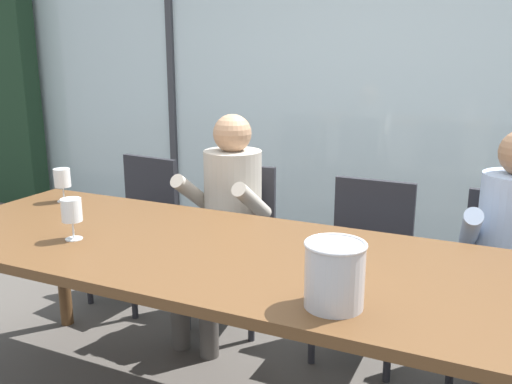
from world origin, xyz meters
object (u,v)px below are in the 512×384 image
Objects in this scene: wine_glass_by_left_taster at (62,179)px; tasting_bowl at (343,263)px; dining_table at (219,265)px; person_beige_jumper at (226,210)px; chair_near_curtain at (140,217)px; ice_bucket_primary at (335,274)px; chair_center at (367,254)px; wine_glass_near_bucket at (72,212)px; chair_left_of_center at (235,231)px; chair_right_of_center at (507,274)px.

tasting_bowl is at bearing -10.36° from wine_glass_by_left_taster.
dining_table is 2.19× the size of person_beige_jumper.
chair_near_curtain is 4.34× the size of ice_bucket_primary.
wine_glass_near_bucket is (-0.99, -1.02, 0.37)m from chair_center.
wine_glass_near_bucket is (-0.21, -1.06, 0.37)m from chair_left_of_center.
chair_center is 4.34× the size of ice_bucket_primary.
chair_center is (0.79, -0.05, 0.00)m from chair_left_of_center.
wine_glass_by_left_taster is at bearing 160.41° from ice_bucket_primary.
wine_glass_by_left_taster reaches higher than tasting_bowl.
ice_bucket_primary is 1.18× the size of wine_glass_by_left_taster.
wine_glass_near_bucket is at bearing -172.24° from tasting_bowl.
wine_glass_near_bucket is at bearing -59.78° from chair_near_curtain.
chair_near_curtain is 1.00× the size of chair_left_of_center.
chair_right_of_center is 5.12× the size of wine_glass_near_bucket.
wine_glass_by_left_taster is 1.00× the size of wine_glass_near_bucket.
wine_glass_by_left_taster is at bearing -163.81° from chair_right_of_center.
wine_glass_near_bucket reaches higher than tasting_bowl.
tasting_bowl is (0.87, -0.75, 0.11)m from person_beige_jumper.
dining_table is at bearing -14.85° from wine_glass_by_left_taster.
chair_right_of_center is at bearing -8.65° from chair_left_of_center.
chair_left_of_center is (0.67, 0.01, 0.00)m from chair_near_curtain.
chair_center is (1.46, -0.04, 0.00)m from chair_near_curtain.
wine_glass_near_bucket is (0.47, -0.44, 0.00)m from wine_glass_by_left_taster.
chair_right_of_center is at bearing 15.43° from wine_glass_by_left_taster.
person_beige_jumper is at bearing -174.18° from chair_right_of_center.
chair_right_of_center is 1.32m from ice_bucket_primary.
chair_right_of_center is at bearing 31.80° from wine_glass_near_bucket.
ice_bucket_primary is 1.17m from wine_glass_near_bucket.
chair_center is 6.84× the size of tasting_bowl.
chair_right_of_center is 0.74× the size of person_beige_jumper.
chair_left_of_center is at bearing 176.87° from chair_center.
chair_left_of_center is 1.00m from wine_glass_by_left_taster.
person_beige_jumper is 6.96× the size of wine_glass_by_left_taster.
ice_bucket_primary is (0.16, -1.16, 0.36)m from chair_center.
chair_center is 1.22m from ice_bucket_primary.
chair_left_of_center is 1.58m from ice_bucket_primary.
chair_left_of_center is at bearing 78.96° from wine_glass_near_bucket.
chair_center is at bearing 5.02° from chair_near_curtain.
tasting_bowl is (0.11, -0.86, 0.28)m from chair_center.
chair_near_curtain is at bearing 139.70° from dining_table.
chair_center is 5.12× the size of wine_glass_near_bucket.
wine_glass_by_left_taster reaches higher than chair_right_of_center.
dining_table is 0.96m from chair_center.
dining_table is 1.13m from wine_glass_by_left_taster.
chair_near_curtain is at bearing 173.55° from chair_left_of_center.
chair_near_curtain is at bearing 143.57° from ice_bucket_primary.
dining_table is 0.51m from tasting_bowl.
dining_table is 2.97× the size of chair_left_of_center.
ice_bucket_primary is (0.95, -1.21, 0.36)m from chair_left_of_center.
chair_left_of_center is at bearing 113.33° from dining_table.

